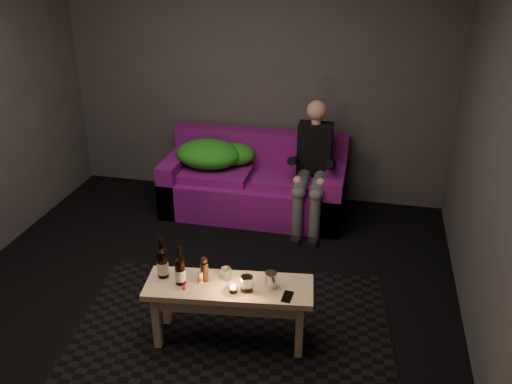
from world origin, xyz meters
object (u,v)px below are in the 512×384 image
beer_bottle_b (180,270)px  steel_cup (271,280)px  beer_bottle_a (162,263)px  sofa (255,185)px  person (312,164)px  coffee_table (229,295)px

beer_bottle_b → steel_cup: size_ratio=2.57×
beer_bottle_a → sofa: bearing=84.1°
beer_bottle_a → person: bearing=66.7°
coffee_table → beer_bottle_a: size_ratio=3.85×
sofa → person: bearing=-13.9°
beer_bottle_a → steel_cup: size_ratio=2.73×
beer_bottle_b → steel_cup: bearing=8.4°
person → beer_bottle_b: (-0.66, -1.90, -0.05)m
sofa → steel_cup: 2.05m
person → coffee_table: size_ratio=1.03×
steel_cup → coffee_table: bearing=-172.1°
person → steel_cup: 1.82m
sofa → steel_cup: (0.54, -1.96, 0.24)m
beer_bottle_b → steel_cup: beer_bottle_b is taller
beer_bottle_a → steel_cup: bearing=2.9°
coffee_table → sofa: bearing=97.5°
person → beer_bottle_a: size_ratio=3.96×
beer_bottle_a → steel_cup: beer_bottle_a is taller
sofa → person: 0.70m
coffee_table → beer_bottle_b: size_ratio=4.09×
coffee_table → steel_cup: size_ratio=10.50×
beer_bottle_b → steel_cup: (0.61, 0.09, -0.05)m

